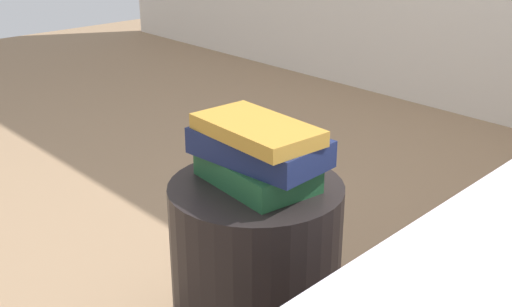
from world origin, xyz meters
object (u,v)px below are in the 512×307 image
book_navy (259,147)px  book_forest (257,171)px  side_table (256,271)px  book_ochre (257,130)px

book_navy → book_forest: bearing=173.6°
book_forest → book_navy: bearing=4.0°
book_forest → book_navy: book_navy is taller
side_table → book_navy: (-0.00, 0.01, 0.30)m
book_forest → book_ochre: (0.02, -0.01, 0.10)m
book_navy → book_ochre: book_ochre is taller
side_table → book_forest: bearing=131.5°
book_forest → book_ochre: 0.10m
side_table → book_ochre: book_ochre is taller
book_forest → book_navy: 0.06m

